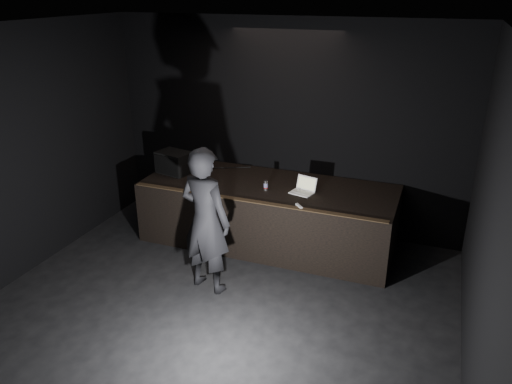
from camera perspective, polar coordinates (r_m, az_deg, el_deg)
The scene contains 11 objects.
ground at distance 6.23m, azimuth -7.45°, elevation -16.65°, with size 7.00×7.00×0.00m, color black.
room_walls at distance 5.21m, azimuth -8.55°, elevation 0.91°, with size 6.10×7.10×3.52m.
stage_riser at distance 8.10m, azimuth 1.43°, elevation -2.46°, with size 4.00×1.50×1.00m, color black.
riser_lip at distance 7.28m, azimuth -0.41°, elevation -1.06°, with size 3.92×0.10×0.01m, color brown.
stage_monitor at distance 8.47m, azimuth -9.36°, elevation 3.36°, with size 0.62×0.51×0.36m.
cable at distance 8.64m, azimuth -3.57°, elevation 2.79°, with size 0.02×0.02×0.90m, color black.
laptop at distance 7.63m, azimuth 5.49°, elevation 0.40°, with size 0.40×0.37×0.23m.
beer_can at distance 7.66m, azimuth 1.12°, elevation 0.74°, with size 0.07×0.07×0.16m.
plastic_cup at distance 7.58m, azimuth 4.84°, elevation 0.15°, with size 0.07×0.07×0.09m, color white.
wii_remote at distance 7.12m, azimuth 4.94°, elevation -1.62°, with size 0.04×0.16×0.03m, color white.
person at distance 6.68m, azimuth -5.78°, elevation -3.27°, with size 0.75×0.49×2.05m, color black.
Camera 1 is at (2.43, -4.19, 3.92)m, focal length 35.00 mm.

